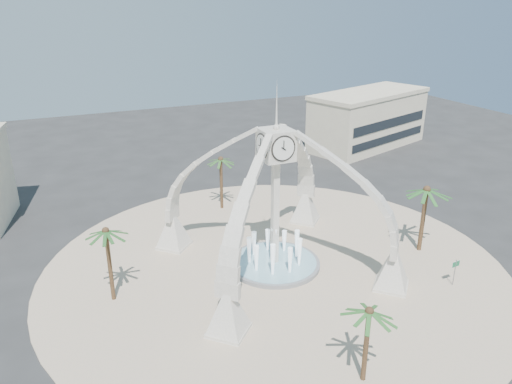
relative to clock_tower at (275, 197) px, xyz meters
name	(u,v)px	position (x,y,z in m)	size (l,w,h in m)	color
ground	(274,266)	(0.00, 0.00, -6.49)	(140.00, 140.00, 0.00)	#282828
plaza	(274,265)	(0.00, 0.00, -6.46)	(40.00, 40.00, 0.06)	tan
clock_tower	(275,197)	(0.00, 0.00, 0.00)	(17.94, 17.94, 16.30)	silver
fountain	(274,263)	(0.00, 0.00, -6.20)	(8.00, 8.00, 3.62)	gray
building_ne	(368,119)	(30.00, 28.00, -2.18)	(21.87, 14.17, 8.60)	beige
palm_east	(427,190)	(13.61, -2.95, -0.51)	(5.34, 5.34, 6.87)	brown
palm_west	(106,232)	(-13.77, 0.41, -0.63)	(3.88, 3.88, 6.61)	brown
palm_north	(221,160)	(0.31, 13.88, -0.82)	(3.91, 3.91, 6.44)	brown
palm_south	(369,312)	(-1.21, -14.85, -1.55)	(3.67, 3.67, 5.65)	brown
street_sign	(455,267)	(11.91, -8.90, -4.80)	(0.87, 0.10, 2.37)	slate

